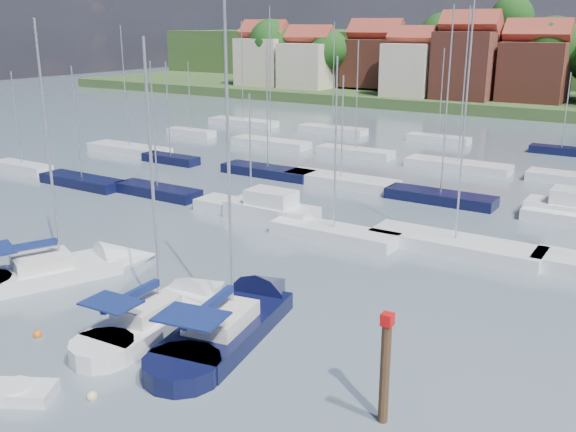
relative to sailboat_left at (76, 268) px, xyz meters
The scene contains 10 objects.
ground 35.94m from the sailboat_left, 75.82° to the left, with size 260.00×260.00×0.00m, color #495663.
sailboat_left is the anchor object (origin of this frame).
sailboat_centre 8.61m from the sailboat_left, ahead, with size 3.42×10.77×14.48m.
sailboat_navy 11.70m from the sailboat_left, ahead, with size 5.40×12.83×17.20m.
tender 12.83m from the sailboat_left, 50.24° to the right, with size 3.36×2.71×0.66m.
timber_piling 21.10m from the sailboat_left, ahead, with size 0.40×0.40×6.53m.
buoy_c 7.67m from the sailboat_left, 53.02° to the right, with size 0.42×0.42×0.42m, color #D85914.
buoy_d 13.58m from the sailboat_left, 37.61° to the right, with size 0.41×0.41×0.41m, color beige.
buoy_e 11.11m from the sailboat_left, ahead, with size 0.55×0.55×0.55m, color #D85914.
marina_field 31.85m from the sailboat_left, 70.34° to the left, with size 79.62×41.41×15.93m.
Camera 1 is at (19.89, -17.25, 13.84)m, focal length 40.00 mm.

